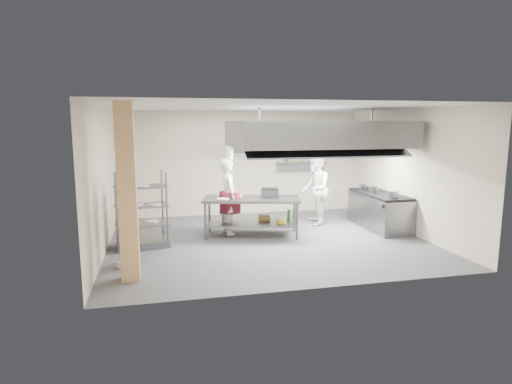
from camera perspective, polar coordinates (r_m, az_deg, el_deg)
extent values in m
plane|color=#363639|center=(9.87, 1.52, -6.41)|extent=(7.00, 7.00, 0.00)
plane|color=silver|center=(9.52, 1.60, 11.27)|extent=(7.00, 7.00, 0.00)
plane|color=#BEAF96|center=(12.49, -1.89, 3.87)|extent=(7.00, 0.00, 7.00)
plane|color=#BEAF96|center=(9.35, -19.71, 1.56)|extent=(0.00, 6.00, 6.00)
plane|color=#BEAF96|center=(10.99, 19.54, 2.63)|extent=(0.00, 6.00, 6.00)
cube|color=#E3AD74|center=(7.42, -16.78, -0.15)|extent=(0.30, 0.30, 3.00)
cube|color=slate|center=(10.29, 8.10, 7.68)|extent=(4.00, 2.50, 0.60)
cube|color=white|center=(10.02, 3.22, 5.89)|extent=(1.60, 0.12, 0.04)
cube|color=white|center=(10.66, 12.61, 5.88)|extent=(1.60, 0.12, 0.04)
cube|color=slate|center=(12.80, 6.19, 3.96)|extent=(1.50, 0.28, 0.04)
cube|color=slate|center=(10.09, -0.60, -0.94)|extent=(2.42, 1.45, 0.06)
cube|color=gray|center=(10.20, -0.59, -4.15)|extent=(2.22, 1.31, 0.04)
cube|color=gray|center=(11.36, 16.11, -2.52)|extent=(0.80, 2.00, 0.84)
cube|color=black|center=(11.28, 16.21, -0.28)|extent=(0.78, 1.96, 0.06)
imported|color=white|center=(10.27, -3.70, -0.61)|extent=(0.48, 0.70, 1.82)
imported|color=white|center=(11.29, 7.88, 0.39)|extent=(0.97, 1.10, 1.89)
imported|color=white|center=(8.29, -16.95, -3.17)|extent=(0.64, 1.16, 1.87)
cube|color=slate|center=(10.15, 1.90, -0.13)|extent=(0.50, 0.43, 0.20)
cube|color=olive|center=(10.37, 1.10, -3.47)|extent=(0.32, 0.25, 0.12)
cylinder|color=gray|center=(11.26, 15.40, 0.32)|extent=(0.24, 0.24, 0.17)
cylinder|color=white|center=(9.52, -14.96, -4.04)|extent=(0.28, 0.28, 0.05)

